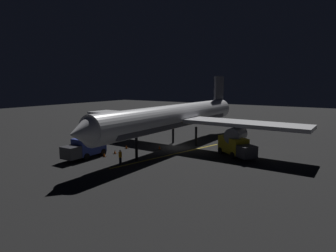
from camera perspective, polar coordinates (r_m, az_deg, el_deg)
The scene contains 10 objects.
ground_plane at distance 44.26m, azimuth 1.42°, elevation -4.30°, with size 180.00×180.00×0.20m, color black.
apron_guide_stripe at distance 39.89m, azimuth 0.86°, elevation -5.56°, with size 0.24×19.69×0.01m, color gold.
airliner at distance 44.00m, azimuth 1.88°, elevation 1.71°, with size 37.02×39.03×10.86m.
baggage_truck at distance 39.33m, azimuth -15.69°, elevation -4.10°, with size 2.40×6.06×2.63m.
catering_truck at distance 39.45m, azimuth 13.04°, elevation -4.03°, with size 6.10×5.16×2.52m.
ground_crew_worker at distance 35.50m, azimuth -9.29°, elevation -5.97°, with size 0.40×0.40×1.74m.
traffic_cone_near_left at distance 42.92m, azimuth -1.66°, elevation -4.22°, with size 0.50×0.50×0.55m.
traffic_cone_near_right at distance 39.48m, azimuth -12.34°, elevation -5.54°, with size 0.50×0.50×0.55m.
traffic_cone_under_wing at distance 40.90m, azimuth -10.32°, elevation -4.99°, with size 0.50×0.50×0.55m.
traffic_cone_far at distance 43.75m, azimuth -8.12°, elevation -4.06°, with size 0.50×0.50×0.55m.
Camera 1 is at (-22.70, 36.72, 9.65)m, focal length 31.26 mm.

